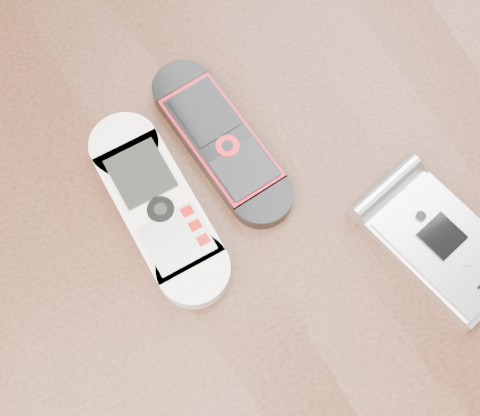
{
  "coord_description": "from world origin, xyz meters",
  "views": [
    {
      "loc": [
        -0.07,
        -0.13,
        1.18
      ],
      "look_at": [
        0.01,
        0.0,
        0.76
      ],
      "focal_mm": 50.0,
      "sensor_mm": 36.0,
      "label": 1
    }
  ],
  "objects_px": {
    "table": "(235,259)",
    "nokia_black_red": "(221,141)",
    "motorola_razr": "(442,243)",
    "nokia_white": "(158,207)"
  },
  "relations": [
    {
      "from": "table",
      "to": "nokia_black_red",
      "type": "bearing_deg",
      "value": 69.31
    },
    {
      "from": "table",
      "to": "motorola_razr",
      "type": "xyz_separation_m",
      "value": [
        0.11,
        -0.09,
        0.11
      ]
    },
    {
      "from": "nokia_white",
      "to": "table",
      "type": "bearing_deg",
      "value": -34.0
    },
    {
      "from": "nokia_white",
      "to": "nokia_black_red",
      "type": "distance_m",
      "value": 0.06
    },
    {
      "from": "nokia_white",
      "to": "nokia_black_red",
      "type": "relative_size",
      "value": 1.05
    },
    {
      "from": "nokia_white",
      "to": "motorola_razr",
      "type": "bearing_deg",
      "value": -37.22
    },
    {
      "from": "nokia_black_red",
      "to": "motorola_razr",
      "type": "height_order",
      "value": "motorola_razr"
    },
    {
      "from": "table",
      "to": "nokia_black_red",
      "type": "distance_m",
      "value": 0.12
    },
    {
      "from": "table",
      "to": "motorola_razr",
      "type": "height_order",
      "value": "motorola_razr"
    },
    {
      "from": "motorola_razr",
      "to": "nokia_black_red",
      "type": "bearing_deg",
      "value": 110.9
    }
  ]
}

